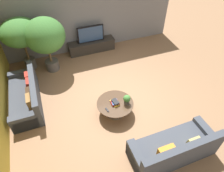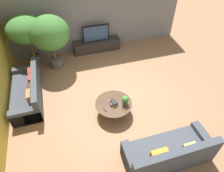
# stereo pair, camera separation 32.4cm
# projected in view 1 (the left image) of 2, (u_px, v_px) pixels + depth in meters

# --- Properties ---
(ground_plane) EXTENTS (24.00, 24.00, 0.00)m
(ground_plane) POSITION_uv_depth(u_px,v_px,m) (116.00, 98.00, 6.41)
(ground_plane) COLOR #8C6647
(back_wall_stone) EXTENTS (7.40, 0.12, 3.00)m
(back_wall_stone) POSITION_uv_depth(u_px,v_px,m) (85.00, 13.00, 7.62)
(back_wall_stone) COLOR slate
(back_wall_stone) RESTS_ON ground
(media_console) EXTENTS (1.92, 0.50, 0.46)m
(media_console) POSITION_uv_depth(u_px,v_px,m) (92.00, 46.00, 8.28)
(media_console) COLOR #2D2823
(media_console) RESTS_ON ground
(television) EXTENTS (1.07, 0.13, 0.66)m
(television) POSITION_uv_depth(u_px,v_px,m) (91.00, 34.00, 7.91)
(television) COLOR black
(television) RESTS_ON media_console
(coffee_table) EXTENTS (1.05, 1.05, 0.42)m
(coffee_table) POSITION_uv_depth(u_px,v_px,m) (115.00, 106.00, 5.77)
(coffee_table) COLOR #756656
(coffee_table) RESTS_ON ground
(couch_by_wall) EXTENTS (0.84, 2.16, 0.84)m
(couch_by_wall) POSITION_uv_depth(u_px,v_px,m) (27.00, 96.00, 6.07)
(couch_by_wall) COLOR #3D424C
(couch_by_wall) RESTS_ON ground
(couch_near_entry) EXTENTS (2.10, 0.84, 0.84)m
(couch_near_entry) POSITION_uv_depth(u_px,v_px,m) (174.00, 149.00, 4.79)
(couch_near_entry) COLOR #3D424C
(couch_near_entry) RESTS_ON ground
(potted_palm_tall) EXTENTS (1.33, 1.33, 1.92)m
(potted_palm_tall) POSITION_uv_depth(u_px,v_px,m) (20.00, 34.00, 6.64)
(potted_palm_tall) COLOR #514C47
(potted_palm_tall) RESTS_ON ground
(potted_palm_corner) EXTENTS (1.34, 1.34, 1.99)m
(potted_palm_corner) POSITION_uv_depth(u_px,v_px,m) (45.00, 37.00, 6.61)
(potted_palm_corner) COLOR #514C47
(potted_palm_corner) RESTS_ON ground
(potted_plant_tabletop) EXTENTS (0.21, 0.21, 0.30)m
(potted_plant_tabletop) POSITION_uv_depth(u_px,v_px,m) (127.00, 99.00, 5.57)
(potted_plant_tabletop) COLOR #514C47
(potted_plant_tabletop) RESTS_ON coffee_table
(book_stack) EXTENTS (0.22, 0.33, 0.11)m
(book_stack) POSITION_uv_depth(u_px,v_px,m) (115.00, 102.00, 5.64)
(book_stack) COLOR gold
(book_stack) RESTS_ON coffee_table
(remote_black) EXTENTS (0.06, 0.16, 0.02)m
(remote_black) POSITION_uv_depth(u_px,v_px,m) (107.00, 110.00, 5.49)
(remote_black) COLOR black
(remote_black) RESTS_ON coffee_table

